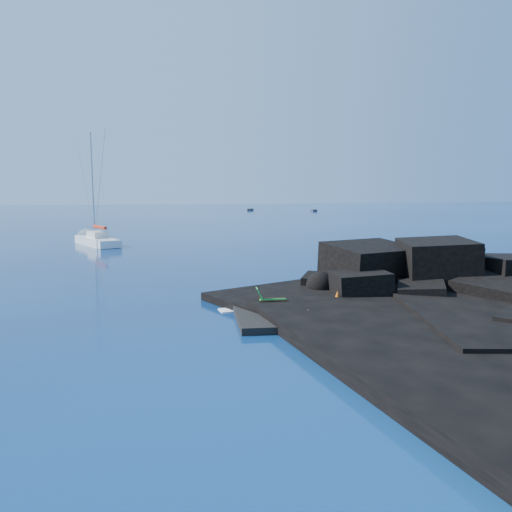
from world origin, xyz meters
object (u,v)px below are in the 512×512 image
at_px(sunbather, 301,313).
at_px(marker_cone, 337,296).
at_px(distant_boat_a, 250,210).
at_px(deck_chair, 273,296).
at_px(distant_boat_b, 314,211).
at_px(sailboat, 97,245).

height_order(sunbather, marker_cone, marker_cone).
height_order(sunbather, distant_boat_a, sunbather).
bearing_deg(marker_cone, deck_chair, -178.39).
bearing_deg(deck_chair, distant_boat_b, 74.48).
bearing_deg(sailboat, distant_boat_a, 44.20).
bearing_deg(distant_boat_a, sunbather, -79.39).
bearing_deg(sailboat, marker_cone, -89.48).
distance_m(sailboat, distant_boat_b, 98.89).
bearing_deg(distant_boat_a, distant_boat_b, -7.64).
xyz_separation_m(sailboat, distant_boat_a, (39.19, 91.13, 0.00)).
distance_m(sunbather, marker_cone, 4.02).
relative_size(deck_chair, distant_boat_a, 0.38).
distance_m(deck_chair, marker_cone, 3.71).
height_order(deck_chair, distant_boat_b, deck_chair).
relative_size(distant_boat_a, distant_boat_b, 1.03).
distance_m(distant_boat_a, distant_boat_b, 19.95).
bearing_deg(distant_boat_b, sunbather, -101.75).
bearing_deg(sailboat, deck_chair, -94.68).
relative_size(deck_chair, sunbather, 0.85).
bearing_deg(sunbather, distant_boat_b, 51.36).
bearing_deg(sunbather, sailboat, 89.26).
bearing_deg(sunbather, distant_boat_a, 59.90).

